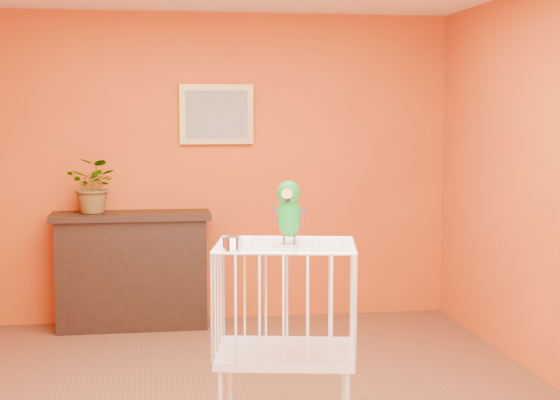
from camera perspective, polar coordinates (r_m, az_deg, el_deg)
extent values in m
plane|color=#D65314|center=(7.29, -4.23, 2.17)|extent=(4.00, 0.00, 4.00)
plane|color=#D65314|center=(2.85, 2.77, -3.42)|extent=(4.00, 0.00, 4.00)
cube|color=black|center=(7.16, -9.81, -4.82)|extent=(1.20, 0.40, 0.90)
cube|color=black|center=(7.08, -9.88, -1.04)|extent=(1.28, 0.46, 0.05)
cube|color=black|center=(6.98, -9.84, -5.09)|extent=(0.84, 0.02, 0.45)
cube|color=brown|center=(7.14, -11.83, -5.71)|extent=(0.05, 0.18, 0.28)
cube|color=#3D5229|center=(7.13, -11.18, -5.71)|extent=(0.05, 0.18, 0.28)
cube|color=brown|center=(7.13, -10.45, -5.70)|extent=(0.05, 0.18, 0.28)
cube|color=#3D5229|center=(7.13, -9.64, -5.69)|extent=(0.05, 0.18, 0.28)
cube|color=brown|center=(7.12, -8.83, -5.68)|extent=(0.05, 0.18, 0.28)
imported|color=#26722D|center=(7.07, -12.23, 0.53)|extent=(0.55, 0.57, 0.35)
cube|color=#AD8B3E|center=(7.25, -4.24, 5.71)|extent=(0.62, 0.03, 0.50)
cube|color=gray|center=(7.23, -4.23, 5.71)|extent=(0.52, 0.01, 0.40)
cube|color=white|center=(4.54, 0.36, -10.18)|extent=(0.79, 0.66, 0.04)
cube|color=white|center=(4.42, 0.36, -3.02)|extent=(0.79, 0.66, 0.01)
cylinder|color=white|center=(4.87, -3.35, -12.33)|extent=(0.03, 0.03, 0.49)
cylinder|color=white|center=(4.85, 4.28, -12.41)|extent=(0.03, 0.03, 0.49)
cylinder|color=silver|center=(4.20, -3.21, -2.90)|extent=(0.09, 0.09, 0.06)
cylinder|color=#59544C|center=(4.40, 0.27, -2.72)|extent=(0.01, 0.01, 0.05)
cylinder|color=#59544C|center=(4.39, 0.96, -2.73)|extent=(0.01, 0.01, 0.05)
ellipsoid|color=#11912B|center=(4.38, 0.62, -1.11)|extent=(0.17, 0.21, 0.24)
ellipsoid|color=#11912B|center=(4.33, 0.57, 0.51)|extent=(0.14, 0.15, 0.12)
cone|color=orange|center=(4.27, 0.50, 0.27)|extent=(0.07, 0.09, 0.08)
cone|color=black|center=(4.29, 0.52, 0.01)|extent=(0.04, 0.04, 0.03)
sphere|color=black|center=(4.31, 0.01, 0.66)|extent=(0.02, 0.02, 0.02)
sphere|color=black|center=(4.30, 1.08, 0.65)|extent=(0.02, 0.02, 0.02)
ellipsoid|color=#A50C0C|center=(4.40, -0.22, -1.22)|extent=(0.05, 0.08, 0.08)
ellipsoid|color=navy|center=(4.38, 1.49, -1.24)|extent=(0.05, 0.08, 0.08)
cone|color=#11912B|center=(4.47, 0.71, -2.00)|extent=(0.11, 0.18, 0.13)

